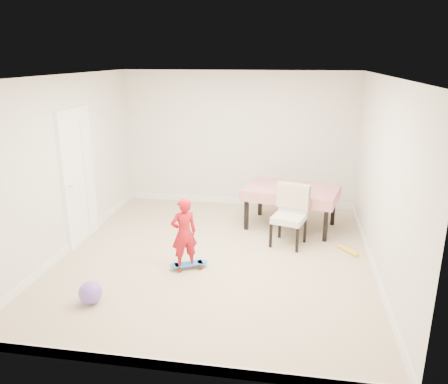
% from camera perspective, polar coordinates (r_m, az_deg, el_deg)
% --- Properties ---
extents(ground, '(5.00, 5.00, 0.00)m').
position_cam_1_polar(ground, '(6.55, -1.16, -8.43)').
color(ground, tan).
rests_on(ground, ground).
extents(ceiling, '(4.50, 5.00, 0.04)m').
position_cam_1_polar(ceiling, '(5.90, -1.31, 14.74)').
color(ceiling, white).
rests_on(ceiling, wall_back).
extents(wall_back, '(4.50, 0.04, 2.60)m').
position_cam_1_polar(wall_back, '(8.49, 1.83, 6.83)').
color(wall_back, beige).
rests_on(wall_back, ground).
extents(wall_front, '(4.50, 0.04, 2.60)m').
position_cam_1_polar(wall_front, '(3.82, -8.04, -6.78)').
color(wall_front, beige).
rests_on(wall_front, ground).
extents(wall_left, '(0.04, 5.00, 2.60)m').
position_cam_1_polar(wall_left, '(6.85, -19.92, 3.24)').
color(wall_left, beige).
rests_on(wall_left, ground).
extents(wall_right, '(0.04, 5.00, 2.60)m').
position_cam_1_polar(wall_right, '(6.11, 19.81, 1.62)').
color(wall_right, beige).
rests_on(wall_right, ground).
extents(door, '(0.11, 0.94, 2.11)m').
position_cam_1_polar(door, '(7.17, -18.52, 1.70)').
color(door, white).
rests_on(door, ground).
extents(baseboard_back, '(4.50, 0.02, 0.12)m').
position_cam_1_polar(baseboard_back, '(8.81, 1.76, -1.11)').
color(baseboard_back, white).
rests_on(baseboard_back, ground).
extents(baseboard_front, '(4.50, 0.02, 0.12)m').
position_cam_1_polar(baseboard_front, '(4.46, -7.37, -21.53)').
color(baseboard_front, white).
rests_on(baseboard_front, ground).
extents(baseboard_left, '(0.02, 5.00, 0.12)m').
position_cam_1_polar(baseboard_left, '(7.24, -18.99, -6.31)').
color(baseboard_left, white).
rests_on(baseboard_left, ground).
extents(baseboard_right, '(0.02, 5.00, 0.12)m').
position_cam_1_polar(baseboard_right, '(6.54, 18.78, -8.90)').
color(baseboard_right, white).
rests_on(baseboard_right, ground).
extents(dining_table, '(1.70, 1.28, 0.71)m').
position_cam_1_polar(dining_table, '(7.59, 8.69, -2.03)').
color(dining_table, '#AD1F09').
rests_on(dining_table, ground).
extents(dining_chair, '(0.67, 0.72, 0.95)m').
position_cam_1_polar(dining_chair, '(6.84, 8.48, -3.16)').
color(dining_chair, silver).
rests_on(dining_chair, ground).
extents(skateboard, '(0.57, 0.40, 0.08)m').
position_cam_1_polar(skateboard, '(6.21, -4.62, -9.59)').
color(skateboard, blue).
rests_on(skateboard, ground).
extents(child, '(0.44, 0.40, 1.01)m').
position_cam_1_polar(child, '(6.02, -5.24, -5.68)').
color(child, '#B6121A').
rests_on(child, ground).
extents(balloon, '(0.28, 0.28, 0.28)m').
position_cam_1_polar(balloon, '(5.59, -17.05, -12.47)').
color(balloon, '#7853C8').
rests_on(balloon, ground).
extents(foam_toy, '(0.29, 0.36, 0.06)m').
position_cam_1_polar(foam_toy, '(6.93, 15.89, -7.37)').
color(foam_toy, yellow).
rests_on(foam_toy, ground).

